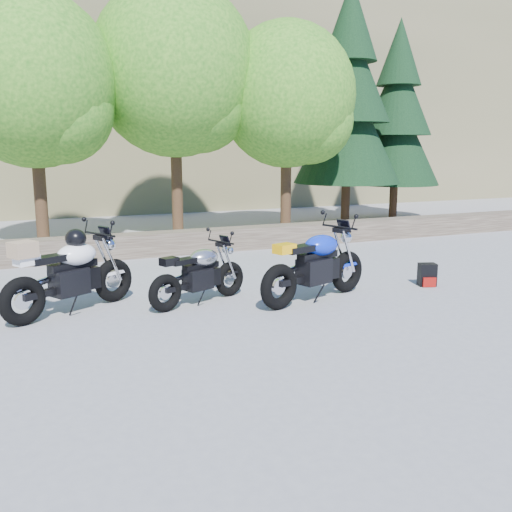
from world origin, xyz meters
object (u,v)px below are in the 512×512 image
Objects in this scene: backpack at (427,275)px; blue_bike at (316,266)px; silver_bike at (199,275)px; white_bike at (69,273)px.

blue_bike is at bearing -159.33° from backpack.
white_bike is at bearing 150.38° from silver_bike.
blue_bike is 2.24m from backpack.
blue_bike is at bearing -39.11° from silver_bike.
silver_bike is 3.96m from backpack.
backpack is at bearing -36.30° from white_bike.
white_bike is at bearing 149.47° from blue_bike.
silver_bike is at bearing 144.63° from blue_bike.
white_bike is 5.82m from backpack.
blue_bike is (1.71, -0.52, 0.10)m from silver_bike.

